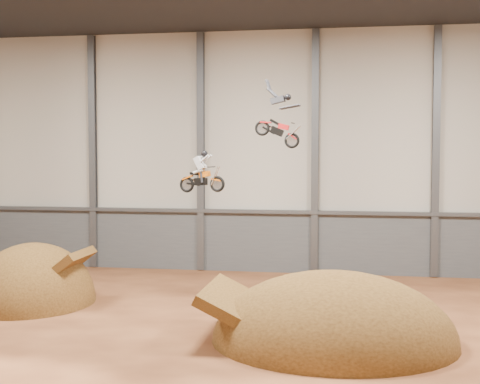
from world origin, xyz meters
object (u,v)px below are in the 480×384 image
Objects in this scene: landing_ramp at (334,342)px; takeoff_ramp at (33,303)px; fmx_rider_a at (202,170)px; fmx_rider_b at (274,114)px.

takeoff_ramp is at bearing 163.85° from landing_ramp.
takeoff_ramp is at bearing -158.92° from fmx_rider_a.
takeoff_ramp is 2.88× the size of fmx_rider_a.
landing_ramp is 9.65m from fmx_rider_b.
fmx_rider_a is at bearing 164.56° from fmx_rider_b.
fmx_rider_a is (7.88, 0.82, 6.22)m from takeoff_ramp.
fmx_rider_a reaches higher than landing_ramp.
fmx_rider_a is 4.39m from fmx_rider_b.
landing_ramp is 3.38× the size of fmx_rider_b.
takeoff_ramp is 10.07m from fmx_rider_a.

